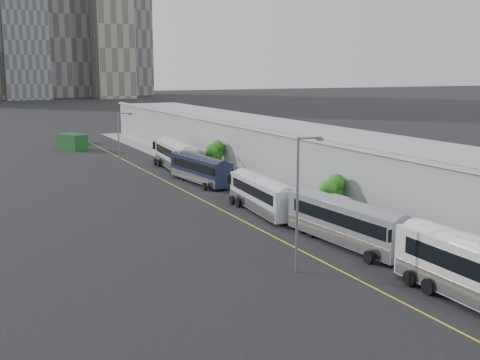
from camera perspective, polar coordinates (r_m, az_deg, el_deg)
sidewalk at (r=58.78m, az=10.99°, el=-3.40°), size 10.00×170.00×0.12m
lane_line at (r=53.35m, az=1.86°, el=-4.69°), size 0.12×160.00×0.02m
depot at (r=60.51m, az=14.15°, el=0.21°), size 12.45×160.40×7.20m
bus_3 at (r=48.98m, az=10.07°, el=-4.34°), size 3.51×12.91×3.73m
bus_4 at (r=59.31m, az=2.12°, el=-1.69°), size 3.46×12.13×3.50m
bus_5 at (r=74.53m, az=-3.79°, el=0.81°), size 3.63×12.23×3.52m
bus_6 at (r=85.01m, az=-6.13°, el=2.09°), size 3.86×13.75×3.97m
tree_2 at (r=55.82m, az=8.68°, el=-0.73°), size 2.22×2.22×4.35m
tree_3 at (r=79.28m, az=-2.44°, el=2.84°), size 2.39×2.39×4.66m
street_lamp_near at (r=41.32m, az=5.68°, el=-1.49°), size 2.04×0.22×9.46m
street_lamp_far at (r=82.88m, az=-11.30°, el=3.91°), size 2.04×0.22×8.22m
shipping_container at (r=109.86m, az=-15.61°, el=3.51°), size 4.68×6.62×2.80m
suv at (r=118.27m, az=-14.95°, el=3.69°), size 4.22×5.96×1.51m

